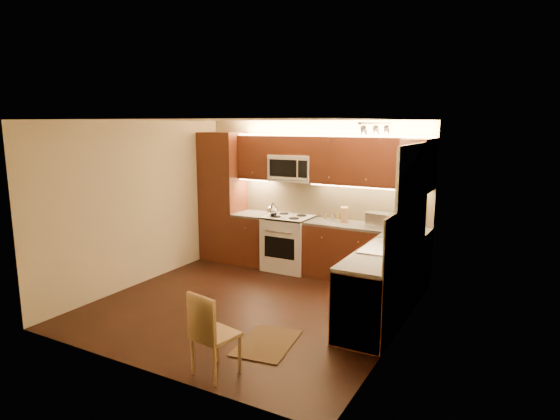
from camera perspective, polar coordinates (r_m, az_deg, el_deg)
The scene contains 37 objects.
floor at distance 6.63m, azimuth -3.49°, elevation -11.34°, with size 4.00×4.00×0.01m, color black.
ceiling at distance 6.16m, azimuth -3.75°, elevation 10.81°, with size 4.00×4.00×0.01m, color beige.
wall_back at distance 8.01m, azimuth 4.05°, elevation 1.76°, with size 4.00×0.01×2.50m, color beige.
wall_front at distance 4.75m, azimuth -16.65°, elevation -4.77°, with size 4.00×0.01×2.50m, color beige.
wall_left at distance 7.52m, azimuth -16.61°, elevation 0.77°, with size 0.01×4.00×2.50m, color beige.
wall_right at distance 5.49m, azimuth 14.33°, elevation -2.61°, with size 0.01×4.00×2.50m, color beige.
pantry at distance 8.59m, azimuth -6.86°, elevation 1.63°, with size 0.70×0.60×2.30m, color #43210E.
base_cab_back_left at distance 8.37m, azimuth -3.07°, elevation -3.57°, with size 0.62×0.60×0.86m, color #43210E.
counter_back_left at distance 8.27m, azimuth -3.10°, elevation -0.55°, with size 0.62×0.60×0.04m, color #3B3736.
base_cab_back_right at distance 7.54m, azimuth 10.23°, elevation -5.33°, with size 1.92×0.60×0.86m, color #43210E.
counter_back_right at distance 7.43m, azimuth 10.34°, elevation -1.99°, with size 1.92×0.60×0.04m, color #3B3736.
base_cab_right at distance 6.17m, azimuth 12.20°, elevation -9.01°, with size 0.60×2.00×0.86m, color #43210E.
counter_right at distance 6.03m, azimuth 12.37°, elevation -4.98°, with size 0.60×2.00×0.04m, color #3B3736.
dishwasher at distance 5.54m, azimuth 10.08°, elevation -11.23°, with size 0.58×0.60×0.84m, color silver.
backsplash_back at distance 7.87m, azimuth 6.33°, elevation 1.19°, with size 3.30×0.02×0.60m, color tan.
backsplash_right at distance 5.89m, azimuth 15.20°, elevation -2.29°, with size 0.02×2.00×0.60m, color tan.
upper_cab_back_left at distance 8.25m, azimuth -2.71°, elevation 6.40°, with size 0.62×0.35×0.75m, color #43210E.
upper_cab_back_right at distance 7.40m, azimuth 10.91°, elevation 5.74°, with size 1.92×0.35×0.75m, color #43210E.
upper_cab_bridge at distance 7.90m, azimuth 1.59°, elevation 7.82°, with size 0.76×0.35×0.31m, color #43210E.
upper_cab_right_corner at distance 6.79m, azimuth 16.13°, elevation 5.10°, with size 0.35×0.50×0.75m, color #43210E.
stove at distance 8.01m, azimuth 1.04°, elevation -3.99°, with size 0.76×0.65×0.92m, color silver, non-canonical shape.
microwave at distance 7.91m, azimuth 1.53°, elevation 5.10°, with size 0.76×0.38×0.44m, color silver, non-canonical shape.
window_frame at distance 5.96m, azimuth 15.68°, elevation 1.76°, with size 0.03×1.44×1.24m, color silver.
window_blinds at distance 5.96m, azimuth 15.49°, elevation 1.78°, with size 0.02×1.36×1.16m, color silver.
sink at distance 6.15m, azimuth 12.80°, elevation -3.79°, with size 0.52×0.86×0.15m, color silver, non-canonical shape.
faucet at distance 6.09m, azimuth 14.46°, elevation -3.28°, with size 0.20×0.04×0.30m, color silver, non-canonical shape.
track_light_bar at distance 5.86m, azimuth 11.56°, elevation 10.24°, with size 0.04×1.20×0.03m, color silver.
kettle at distance 7.92m, azimuth -0.91°, elevation 0.14°, with size 0.21×0.21×0.24m, color silver, non-canonical shape.
toaster_oven at distance 7.35m, azimuth 11.97°, elevation -1.15°, with size 0.36×0.27×0.22m, color silver.
knife_block at distance 7.59m, azimuth 7.78°, elevation -0.56°, with size 0.11×0.18×0.24m, color #AE834E.
spice_jar_a at distance 7.93m, azimuth 5.10°, elevation -0.61°, with size 0.04×0.04×0.08m, color silver.
spice_jar_b at distance 7.82m, azimuth 6.99°, elevation -0.74°, with size 0.05×0.05×0.10m, color olive.
spice_jar_c at distance 7.73m, azimuth 6.45°, elevation -0.85°, with size 0.05×0.05×0.10m, color silver.
spice_jar_d at distance 7.80m, azimuth 5.55°, elevation -0.74°, with size 0.04×0.04×0.10m, color olive.
soap_bottle at distance 6.65m, azimuth 16.23°, elevation -2.63°, with size 0.09×0.09×0.20m, color silver.
rug at distance 5.56m, azimuth -1.57°, elevation -15.76°, with size 0.58×0.86×0.01m, color black.
dining_chair at distance 4.83m, azimuth -7.79°, elevation -14.49°, with size 0.38×0.38×0.87m, color #AE834E, non-canonical shape.
Camera 1 is at (3.30, -5.20, 2.47)m, focal length 30.26 mm.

